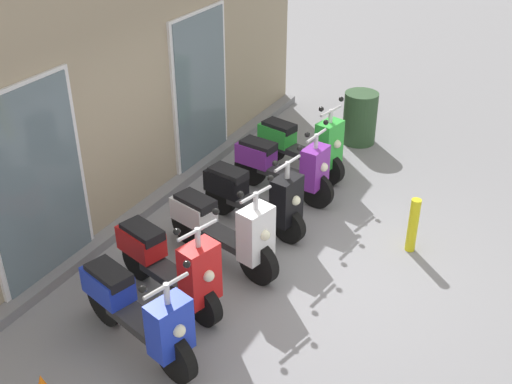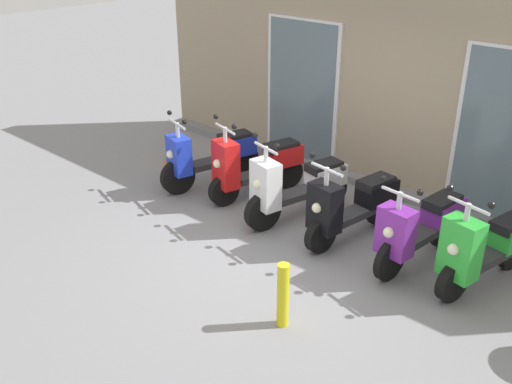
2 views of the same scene
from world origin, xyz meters
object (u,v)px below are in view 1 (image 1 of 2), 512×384
object	(u,v)px
scooter_black	(255,196)
trash_bin	(360,118)
curb_bollard	(413,225)
scooter_blue	(137,312)
scooter_white	(224,229)
scooter_green	(302,144)
scooter_purple	(283,165)
scooter_red	(170,264)

from	to	relation	value
scooter_black	trash_bin	bearing A→B (deg)	-5.15
scooter_black	curb_bollard	world-z (taller)	scooter_black
scooter_blue	scooter_white	distance (m)	1.60
scooter_green	curb_bollard	distance (m)	2.30
scooter_black	scooter_green	world-z (taller)	scooter_green
trash_bin	curb_bollard	distance (m)	3.04
scooter_white	trash_bin	size ratio (longest dim) A/B	1.94
scooter_white	scooter_black	xyz separation A→B (m)	(0.83, 0.04, -0.01)
scooter_white	scooter_purple	world-z (taller)	scooter_white
scooter_white	trash_bin	distance (m)	3.86
scooter_white	scooter_black	bearing A→B (deg)	2.63
scooter_blue	curb_bollard	distance (m)	3.42
trash_bin	scooter_black	bearing A→B (deg)	174.85
scooter_blue	scooter_red	bearing A→B (deg)	11.00
scooter_blue	scooter_purple	distance (m)	3.32
scooter_white	scooter_blue	bearing A→B (deg)	-179.73
scooter_white	scooter_purple	distance (m)	1.72
curb_bollard	scooter_blue	bearing A→B (deg)	147.47
scooter_white	scooter_purple	bearing A→B (deg)	2.65
scooter_black	scooter_green	bearing A→B (deg)	3.27
scooter_blue	trash_bin	bearing A→B (deg)	-2.39
scooter_blue	scooter_green	world-z (taller)	scooter_green
scooter_white	curb_bollard	bearing A→B (deg)	-55.34
scooter_red	scooter_purple	size ratio (longest dim) A/B	0.96
scooter_white	scooter_green	bearing A→B (deg)	3.06
scooter_red	scooter_green	bearing A→B (deg)	-0.13
scooter_black	scooter_green	xyz separation A→B (m)	(1.62, 0.09, 0.01)
scooter_green	trash_bin	world-z (taller)	scooter_green
scooter_red	scooter_green	world-z (taller)	scooter_red
scooter_red	scooter_blue	bearing A→B (deg)	-169.00
scooter_white	curb_bollard	size ratio (longest dim) A/B	2.32
scooter_blue	scooter_white	world-z (taller)	scooter_white
scooter_green	scooter_black	bearing A→B (deg)	-176.73
scooter_purple	trash_bin	bearing A→B (deg)	-8.38
scooter_purple	trash_bin	xyz separation A→B (m)	(2.14, -0.31, -0.06)
scooter_purple	scooter_green	distance (m)	0.73
scooter_red	scooter_black	xyz separation A→B (m)	(1.68, -0.10, -0.02)
scooter_green	scooter_red	bearing A→B (deg)	179.87
scooter_black	scooter_purple	xyz separation A→B (m)	(0.89, 0.04, 0.02)
scooter_red	scooter_white	size ratio (longest dim) A/B	0.94
scooter_blue	curb_bollard	world-z (taller)	scooter_blue
trash_bin	scooter_purple	bearing A→B (deg)	171.62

